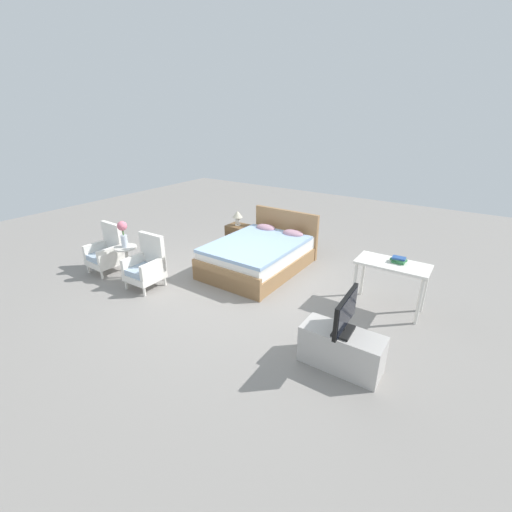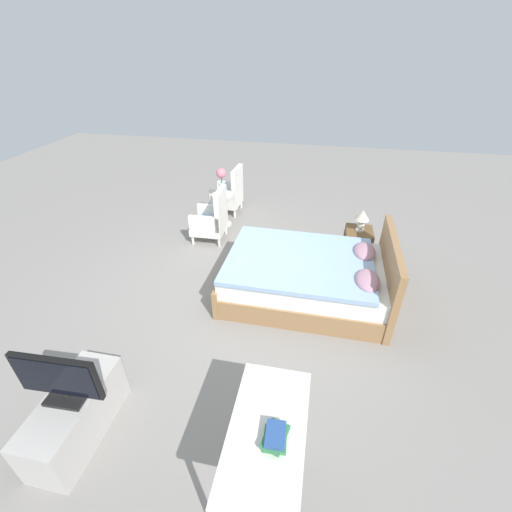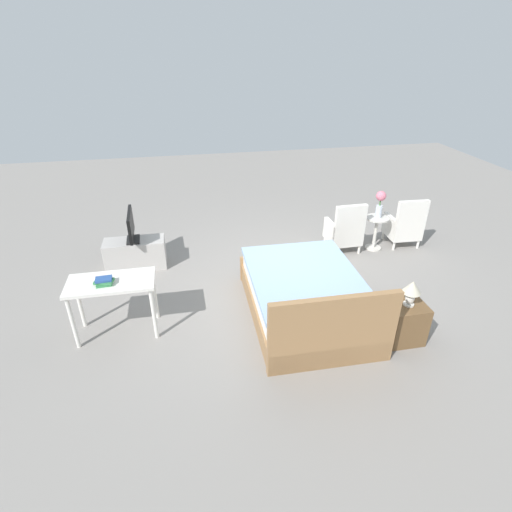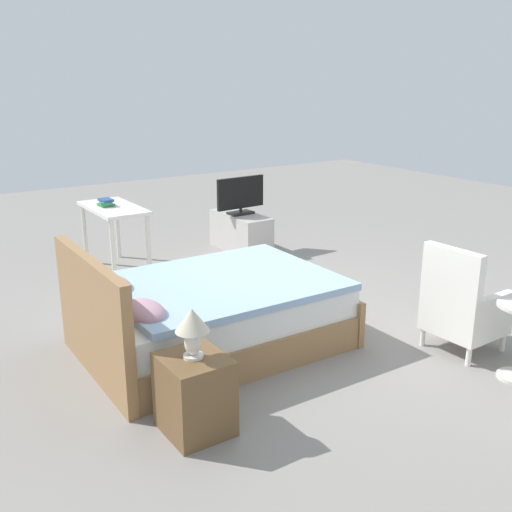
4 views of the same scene
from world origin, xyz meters
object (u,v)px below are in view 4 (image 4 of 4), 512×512
(bed, at_px, (207,314))
(tv_flatscreen, at_px, (240,195))
(tv_stand, at_px, (241,232))
(vanity_desk, at_px, (114,216))
(table_lamp, at_px, (192,326))
(book_stack, at_px, (106,203))
(nightstand, at_px, (195,394))
(armchair_by_window_right, at_px, (461,308))

(bed, bearing_deg, tv_flatscreen, -37.87)
(tv_stand, height_order, vanity_desk, vanity_desk)
(tv_stand, bearing_deg, table_lamp, 143.49)
(table_lamp, relative_size, tv_flatscreen, 0.47)
(tv_flatscreen, bearing_deg, book_stack, 84.57)
(tv_flatscreen, height_order, book_stack, tv_flatscreen)
(nightstand, relative_size, tv_flatscreen, 0.75)
(bed, xyz_separation_m, table_lamp, (-1.05, 0.68, 0.44))
(bed, height_order, nightstand, bed)
(nightstand, xyz_separation_m, tv_stand, (3.39, -2.51, -0.02))
(table_lamp, height_order, tv_flatscreen, tv_flatscreen)
(table_lamp, bearing_deg, tv_flatscreen, -36.49)
(bed, height_order, vanity_desk, bed)
(bed, xyz_separation_m, book_stack, (2.51, -0.08, 0.51))
(table_lamp, bearing_deg, vanity_desk, -13.35)
(bed, relative_size, tv_stand, 2.22)
(armchair_by_window_right, distance_m, book_stack, 4.10)
(nightstand, distance_m, tv_flatscreen, 4.24)
(armchair_by_window_right, relative_size, tv_flatscreen, 1.31)
(nightstand, bearing_deg, bed, -33.18)
(nightstand, relative_size, tv_stand, 0.54)
(table_lamp, distance_m, tv_flatscreen, 4.22)
(armchair_by_window_right, distance_m, nightstand, 2.41)
(nightstand, bearing_deg, table_lamp, 90.00)
(bed, height_order, book_stack, bed)
(nightstand, height_order, book_stack, book_stack)
(tv_flatscreen, bearing_deg, bed, 142.13)
(nightstand, distance_m, table_lamp, 0.48)
(tv_flatscreen, xyz_separation_m, vanity_desk, (0.11, 1.68, -0.08))
(table_lamp, distance_m, tv_stand, 4.24)
(armchair_by_window_right, distance_m, tv_flatscreen, 3.59)
(table_lamp, height_order, vanity_desk, table_lamp)
(tv_stand, bearing_deg, armchair_by_window_right, 178.32)
(table_lamp, bearing_deg, bed, -33.21)
(nightstand, relative_size, book_stack, 2.21)
(vanity_desk, bearing_deg, tv_flatscreen, -93.69)
(table_lamp, height_order, tv_stand, table_lamp)
(armchair_by_window_right, height_order, book_stack, armchair_by_window_right)
(table_lamp, bearing_deg, armchair_by_window_right, -94.30)
(table_lamp, relative_size, book_stack, 1.40)
(bed, relative_size, armchair_by_window_right, 2.32)
(tv_stand, relative_size, vanity_desk, 0.92)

